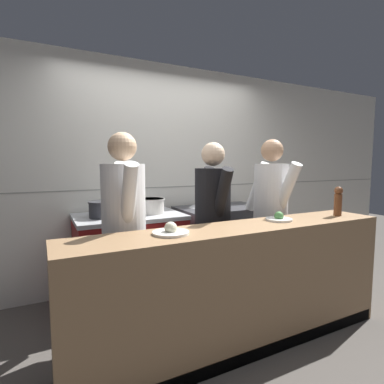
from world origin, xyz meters
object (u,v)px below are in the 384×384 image
Objects in this scene: pepper_mill at (338,200)px; chef_sous at (213,221)px; sauce_pot at (151,205)px; chef_line at (270,213)px; stock_pot at (102,209)px; plated_dish_appetiser at (279,218)px; oven_range at (130,258)px; plated_dish_main at (171,231)px; chef_head_cook at (124,227)px; mixing_bowl_steel at (200,204)px.

chef_sous reaches higher than pepper_mill.
pepper_mill is (1.39, -1.16, 0.10)m from sauce_pot.
chef_line reaches higher than chef_sous.
stock_pot reaches higher than sauce_pot.
stock_pot is 1.20× the size of plated_dish_appetiser.
oven_range is 0.66× the size of chef_sous.
oven_range is 2.11m from pepper_mill.
plated_dish_main is 0.16× the size of chef_sous.
chef_sous is at bearing 38.39° from plated_dish_main.
chef_head_cook is at bearing -170.14° from chef_sous.
pepper_mill reaches higher than plated_dish_main.
stock_pot is at bearing -178.31° from sauce_pot.
chef_line is at bearing 20.13° from plated_dish_main.
chef_sous is at bearing -109.80° from mixing_bowl_steel.
chef_line is at bearing 3.70° from chef_head_cook.
stock_pot is 0.50m from sauce_pot.
chef_head_cook is at bearing -85.59° from stock_pot.
chef_head_cook reaches higher than mixing_bowl_steel.
chef_sous is at bearing 128.36° from plated_dish_appetiser.
sauce_pot is at bearing 129.14° from chef_sous.
chef_line is (-0.33, 0.52, -0.17)m from pepper_mill.
plated_dish_appetiser is (1.00, 0.03, -0.00)m from plated_dish_main.
chef_head_cook is (-0.20, 0.46, -0.05)m from plated_dish_main.
sauce_pot reaches higher than plated_dish_appetiser.
chef_sous is at bearing 5.69° from chef_head_cook.
mixing_bowl_steel is (1.14, 0.11, -0.04)m from stock_pot.
pepper_mill is at bearing -39.76° from sauce_pot.
oven_range is 3.71× the size of sauce_pot.
sauce_pot is 0.80m from chef_head_cook.
pepper_mill is at bearing -31.11° from stock_pot.
plated_dish_appetiser is 0.13× the size of chef_line.
plated_dish_main is at bearing -134.33° from chef_sous.
plated_dish_appetiser is at bearing -16.49° from chef_head_cook.
mixing_bowl_steel is 0.17× the size of chef_sous.
chef_head_cook reaches higher than pepper_mill.
pepper_mill is (1.63, -1.18, 0.64)m from oven_range.
oven_range is 1.00m from chef_sous.
chef_head_cook is (-0.22, -0.68, 0.48)m from oven_range.
plated_dish_main reaches higher than mixing_bowl_steel.
chef_line reaches higher than pepper_mill.
plated_dish_main is 0.15× the size of chef_head_cook.
stock_pot is at bearing -172.41° from oven_range.
oven_range is 0.61m from stock_pot.
oven_range is 0.86m from chef_head_cook.
mixing_bowl_steel is 0.85m from chef_line.
pepper_mill reaches higher than plated_dish_appetiser.
plated_dish_appetiser is (0.11, -1.18, 0.02)m from mixing_bowl_steel.
sauce_pot is at bearing 145.53° from chef_line.
chef_head_cook is at bearing 177.27° from chef_line.
chef_head_cook reaches higher than sauce_pot.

